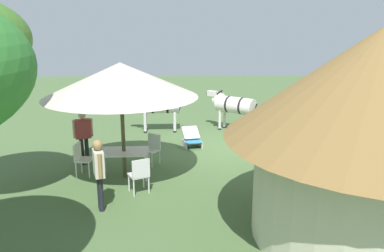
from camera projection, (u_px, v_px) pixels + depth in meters
The scene contains 14 objects.
ground_plane at pixel (221, 149), 12.94m from camera, with size 36.00×36.00×0.00m, color #4A6639.
thatched_hut at pixel (378, 123), 7.12m from camera, with size 5.59×5.59×4.04m.
shade_umbrella at pixel (121, 80), 9.91m from camera, with size 3.94×3.94×3.06m.
patio_dining_table at pixel (124, 154), 10.42m from camera, with size 1.31×0.85×0.74m.
patio_chair_near_hut at pixel (152, 147), 11.41m from camera, with size 0.60×0.60×0.90m.
patio_chair_east_end at pixel (81, 157), 10.58m from camera, with size 0.47×0.49×0.90m.
patio_chair_west_end at pixel (140, 173), 9.44m from camera, with size 0.58×0.57×0.90m.
guest_beside_umbrella at pixel (99, 168), 8.50m from camera, with size 0.33×0.55×1.62m.
guest_behind_table at pixel (83, 133), 11.31m from camera, with size 0.54×0.34×1.58m.
standing_watcher at pixel (287, 109), 13.90m from camera, with size 0.47×0.51×1.76m.
striped_lounge_chair at pixel (192, 139), 13.12m from camera, with size 0.70×0.92×0.59m.
zebra_nearest_camera at pixel (158, 104), 14.77m from camera, with size 2.15×0.75×1.58m.
zebra_by_umbrella at pixel (234, 106), 14.83m from camera, with size 1.83×1.51×1.53m.
zebra_toward_hut at pixel (299, 124), 12.02m from camera, with size 1.35×2.15×1.56m.
Camera 1 is at (1.24, 12.29, 4.03)m, focal length 36.86 mm.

